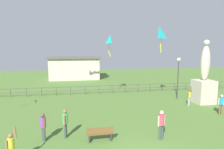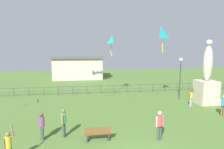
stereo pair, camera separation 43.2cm
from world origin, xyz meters
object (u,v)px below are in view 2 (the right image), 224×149
Objects in this scene: statue_monument at (206,84)px; person_3 at (64,121)px; kite_0 at (161,33)px; person_5 at (42,124)px; person_0 at (223,104)px; lamppost at (181,69)px; park_bench at (98,133)px; person_1 at (191,97)px; person_4 at (9,145)px; kite_1 at (112,41)px; person_2 at (160,124)px.

statue_monument reaches higher than person_3.
person_5 is at bearing -143.58° from kite_0.
person_0 is at bearing 8.93° from person_3.
park_bench is (-8.87, -7.57, -2.66)m from lamppost.
person_3 is (-10.67, -4.41, 0.08)m from person_1.
person_0 reaches higher than park_bench.
person_3 is at bearing 11.68° from person_5.
lamppost is 16.00m from person_4.
park_bench is at bearing -10.09° from person_5.
person_1 is 0.78× the size of kite_1.
kite_1 reaches higher than person_2.
person_4 reaches higher than park_bench.
park_bench is 0.59× the size of kite_0.
park_bench is 3.52m from person_2.
person_3 reaches higher than park_bench.
person_4 is (-13.97, -4.21, -0.04)m from person_0.
person_2 is at bearing -12.43° from person_3.
person_0 is 0.91× the size of person_1.
person_1 is (-1.92, -0.69, -0.99)m from statue_monument.
kite_0 is (10.86, 9.41, 5.78)m from person_4.
park_bench is at bearing 173.53° from person_2.
person_0 is at bearing -65.63° from person_1.
person_5 is at bearing 171.80° from person_2.
person_3 is 1.20m from person_5.
person_2 reaches higher than person_5.
person_5 is at bearing 65.40° from person_4.
statue_monument is 12.26m from park_bench.
lamppost is 2.49× the size of person_2.
person_2 is (-6.42, -3.05, 0.06)m from person_0.
person_2 is 0.76× the size of kite_1.
person_0 is (1.01, -4.91, -2.20)m from lamppost.
person_3 is at bearing -171.07° from person_0.
park_bench is 12.09m from kite_0.
person_1 reaches higher than person_5.
person_5 is at bearing 169.91° from park_bench.
person_4 is at bearing -144.87° from lamppost.
kite_1 is (-4.48, 2.48, -0.62)m from kite_0.
park_bench is 10.18m from person_1.
kite_1 is at bearing 151.04° from kite_0.
person_5 reaches higher than person_0.
person_0 is at bearing -78.35° from lamppost.
lamppost is 4.13m from kite_0.
kite_0 is at bearing 38.99° from person_3.
person_5 is (-13.01, -2.10, 0.01)m from person_0.
kite_1 reaches higher than person_4.
person_3 is 12.58m from kite_0.
person_4 is (-2.14, -2.35, -0.08)m from person_3.
kite_0 reaches higher than person_3.
lamppost is 2.63× the size of person_5.
person_4 is 15.49m from kite_0.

